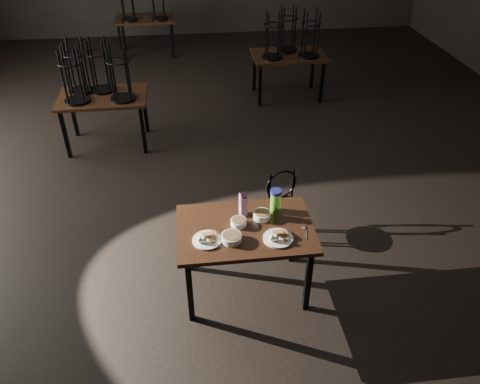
{
  "coord_description": "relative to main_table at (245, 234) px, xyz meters",
  "views": [
    {
      "loc": [
        -0.61,
        -5.33,
        3.38
      ],
      "look_at": [
        -0.19,
        -1.8,
        0.85
      ],
      "focal_mm": 35.0,
      "sensor_mm": 36.0,
      "label": 1
    }
  ],
  "objects": [
    {
      "name": "plate_right",
      "position": [
        0.25,
        -0.19,
        0.1
      ],
      "size": [
        0.26,
        0.26,
        0.08
      ],
      "color": "white",
      "rests_on": "main_table"
    },
    {
      "name": "spoon",
      "position": [
        0.51,
        -0.08,
        0.08
      ],
      "size": [
        0.05,
        0.19,
        0.01
      ],
      "color": "silver",
      "rests_on": "main_table"
    },
    {
      "name": "bg_table_right",
      "position": [
        1.29,
        4.35,
        0.11
      ],
      "size": [
        1.2,
        0.8,
        1.48
      ],
      "color": "black",
      "rests_on": "ground"
    },
    {
      "name": "bentwood_chair",
      "position": [
        0.52,
        0.75,
        -0.22
      ],
      "size": [
        0.4,
        0.39,
        0.77
      ],
      "rotation": [
        0.0,
        0.0,
        0.27
      ],
      "color": "black",
      "rests_on": "ground"
    },
    {
      "name": "main_table",
      "position": [
        0.0,
        0.0,
        0.0
      ],
      "size": [
        1.2,
        0.8,
        0.75
      ],
      "color": "black",
      "rests_on": "ground"
    },
    {
      "name": "bowl_near",
      "position": [
        -0.06,
        0.04,
        0.11
      ],
      "size": [
        0.14,
        0.14,
        0.06
      ],
      "color": "white",
      "rests_on": "main_table"
    },
    {
      "name": "plate_left",
      "position": [
        -0.35,
        -0.14,
        0.1
      ],
      "size": [
        0.25,
        0.25,
        0.08
      ],
      "color": "white",
      "rests_on": "main_table"
    },
    {
      "name": "bg_table_left",
      "position": [
        -1.62,
        3.03,
        0.13
      ],
      "size": [
        1.2,
        0.8,
        1.48
      ],
      "color": "black",
      "rests_on": "ground"
    },
    {
      "name": "bowl_far",
      "position": [
        0.16,
        0.12,
        0.11
      ],
      "size": [
        0.16,
        0.16,
        0.06
      ],
      "color": "white",
      "rests_on": "main_table"
    },
    {
      "name": "bg_table_far",
      "position": [
        -1.18,
        6.85,
        0.08
      ],
      "size": [
        1.2,
        0.8,
        1.48
      ],
      "color": "black",
      "rests_on": "ground"
    },
    {
      "name": "bowl_big",
      "position": [
        -0.14,
        -0.16,
        0.11
      ],
      "size": [
        0.17,
        0.17,
        0.06
      ],
      "color": "white",
      "rests_on": "main_table"
    },
    {
      "name": "water_bottle",
      "position": [
        0.3,
        0.2,
        0.2
      ],
      "size": [
        0.13,
        0.13,
        0.23
      ],
      "color": "#69D23D",
      "rests_on": "main_table"
    },
    {
      "name": "juice_carton",
      "position": [
        0.0,
        0.19,
        0.19
      ],
      "size": [
        0.07,
        0.07,
        0.25
      ],
      "color": "#81176F",
      "rests_on": "main_table"
    }
  ]
}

